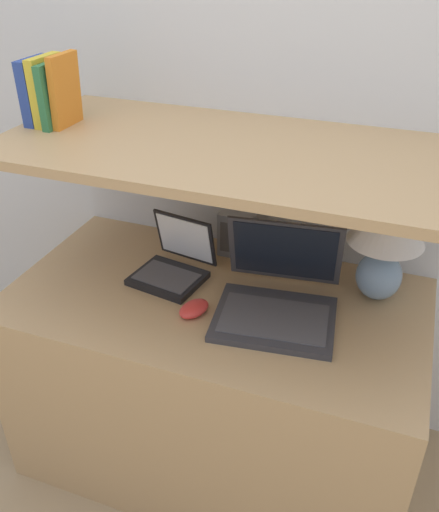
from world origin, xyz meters
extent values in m
cube|color=silver|center=(0.00, 0.75, 1.20)|extent=(6.00, 0.05, 2.40)
cube|color=tan|center=(0.00, 0.34, 0.35)|extent=(1.27, 0.68, 0.70)
cube|color=silver|center=(0.00, 0.70, 0.57)|extent=(1.27, 0.04, 1.13)
cube|color=tan|center=(0.00, 0.42, 1.15)|extent=(1.27, 0.61, 0.03)
ellipsoid|color=#7593B2|center=(0.46, 0.52, 0.77)|extent=(0.13, 0.13, 0.15)
cylinder|color=tan|center=(0.46, 0.52, 0.87)|extent=(0.02, 0.02, 0.04)
cone|color=silver|center=(0.46, 0.52, 0.97)|extent=(0.22, 0.22, 0.15)
cube|color=#333338|center=(0.20, 0.29, 0.71)|extent=(0.37, 0.31, 0.02)
cube|color=#47474C|center=(0.20, 0.28, 0.72)|extent=(0.32, 0.22, 0.00)
cube|color=#333338|center=(0.18, 0.46, 0.84)|extent=(0.35, 0.12, 0.23)
cube|color=black|center=(0.18, 0.45, 0.84)|extent=(0.31, 0.10, 0.20)
cube|color=black|center=(-0.17, 0.37, 0.71)|extent=(0.24, 0.21, 0.02)
cube|color=#47474C|center=(-0.17, 0.36, 0.72)|extent=(0.20, 0.15, 0.00)
cube|color=black|center=(-0.15, 0.48, 0.80)|extent=(0.22, 0.08, 0.17)
cube|color=white|center=(-0.16, 0.47, 0.81)|extent=(0.19, 0.06, 0.15)
ellipsoid|color=red|center=(-0.03, 0.24, 0.72)|extent=(0.10, 0.12, 0.03)
cube|color=gray|center=(-0.02, 0.60, 0.78)|extent=(0.12, 0.05, 0.16)
cube|color=#59595B|center=(-0.02, 0.57, 0.78)|extent=(0.10, 0.00, 0.11)
cube|color=#284293|center=(-0.59, 0.42, 1.25)|extent=(0.03, 0.14, 0.19)
cube|color=gold|center=(-0.55, 0.42, 1.26)|extent=(0.03, 0.14, 0.19)
cube|color=#2D7042|center=(-0.52, 0.42, 1.25)|extent=(0.02, 0.16, 0.18)
cube|color=orange|center=(-0.49, 0.42, 1.26)|extent=(0.03, 0.13, 0.21)
camera|label=1|loc=(0.48, -0.91, 1.67)|focal=38.00mm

